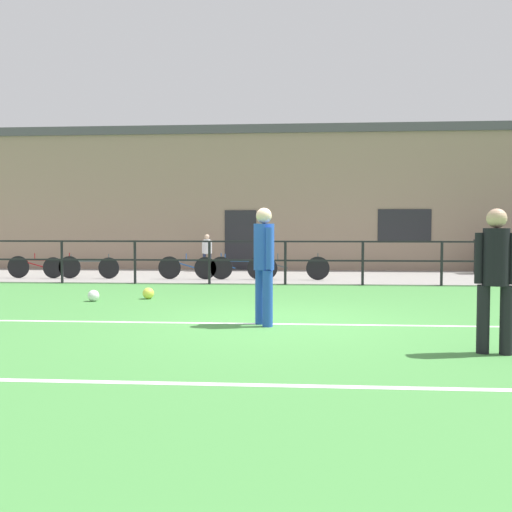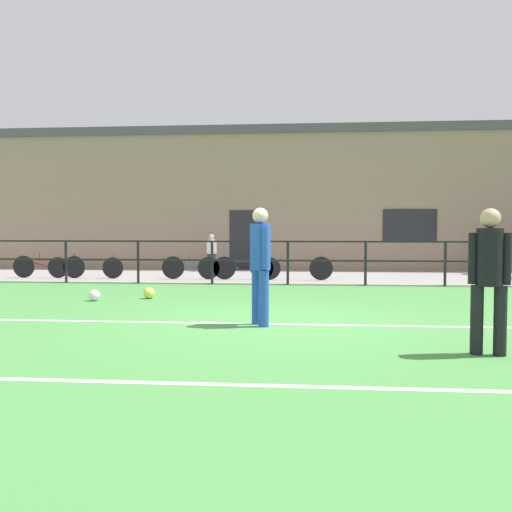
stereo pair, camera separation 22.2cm
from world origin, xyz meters
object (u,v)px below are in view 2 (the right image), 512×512
at_px(soccer_ball_match, 94,295).
at_px(bicycle_parked_2, 49,266).
at_px(player_goalkeeper, 489,272).
at_px(bicycle_parked_4, 291,268).
at_px(spectator_child, 211,250).
at_px(bicycle_parked_1, 239,268).
at_px(bicycle_parked_0, 198,267).
at_px(player_striker, 260,259).
at_px(bicycle_parked_3, 85,267).
at_px(soccer_ball_spare, 149,293).
at_px(trash_bin_0, 492,257).

height_order(soccer_ball_match, bicycle_parked_2, bicycle_parked_2).
bearing_deg(player_goalkeeper, bicycle_parked_4, -62.00).
bearing_deg(player_goalkeeper, spectator_child, -53.90).
relative_size(player_goalkeeper, bicycle_parked_1, 0.72).
bearing_deg(bicycle_parked_0, player_striker, -72.16).
xyz_separation_m(bicycle_parked_3, bicycle_parked_4, (6.00, 0.00, 0.02)).
height_order(player_striker, soccer_ball_spare, player_striker).
relative_size(spectator_child, bicycle_parked_1, 0.53).
distance_m(player_striker, bicycle_parked_4, 7.55).
xyz_separation_m(soccer_ball_match, bicycle_parked_1, (2.34, 4.92, 0.24)).
relative_size(bicycle_parked_2, trash_bin_0, 2.00).
distance_m(soccer_ball_match, bicycle_parked_1, 5.45).
bearing_deg(bicycle_parked_2, player_striker, -47.55).
distance_m(player_goalkeeper, bicycle_parked_3, 12.68).
bearing_deg(bicycle_parked_3, player_striker, -52.48).
height_order(player_goalkeeper, bicycle_parked_3, player_goalkeeper).
xyz_separation_m(bicycle_parked_0, bicycle_parked_3, (-3.35, 0.00, -0.02)).
xyz_separation_m(player_goalkeeper, trash_bin_0, (3.68, 11.94, -0.40)).
bearing_deg(spectator_child, bicycle_parked_4, 140.17).
bearing_deg(bicycle_parked_1, player_striker, -80.48).
bearing_deg(bicycle_parked_3, player_goalkeeper, -47.31).
bearing_deg(soccer_ball_match, bicycle_parked_1, 64.56).
relative_size(player_striker, soccer_ball_match, 7.77).
height_order(soccer_ball_match, bicycle_parked_0, bicycle_parked_0).
relative_size(bicycle_parked_3, trash_bin_0, 2.07).
distance_m(bicycle_parked_1, bicycle_parked_2, 5.62).
height_order(soccer_ball_match, bicycle_parked_1, bicycle_parked_1).
bearing_deg(bicycle_parked_3, trash_bin_0, 12.13).
height_order(soccer_ball_spare, trash_bin_0, trash_bin_0).
xyz_separation_m(player_striker, bicycle_parked_3, (-5.77, 7.52, -0.67)).
height_order(bicycle_parked_3, trash_bin_0, trash_bin_0).
relative_size(player_striker, bicycle_parked_1, 0.75).
distance_m(soccer_ball_match, bicycle_parked_0, 5.06).
relative_size(bicycle_parked_3, bicycle_parked_4, 0.97).
bearing_deg(bicycle_parked_4, player_striker, -91.73).
relative_size(player_striker, spectator_child, 1.42).
distance_m(soccer_ball_match, soccer_ball_spare, 1.10).
height_order(soccer_ball_spare, bicycle_parked_1, bicycle_parked_1).
bearing_deg(bicycle_parked_2, soccer_ball_match, -56.32).
xyz_separation_m(soccer_ball_spare, bicycle_parked_4, (2.83, 4.46, 0.25)).
relative_size(spectator_child, bicycle_parked_3, 0.55).
relative_size(player_striker, bicycle_parked_2, 0.81).
distance_m(bicycle_parked_0, bicycle_parked_3, 3.35).
height_order(soccer_ball_match, trash_bin_0, trash_bin_0).
distance_m(player_goalkeeper, soccer_ball_spare, 7.32).
height_order(player_goalkeeper, bicycle_parked_2, player_goalkeeper).
bearing_deg(spectator_child, trash_bin_0, -175.08).
height_order(player_goalkeeper, bicycle_parked_4, player_goalkeeper).
height_order(soccer_ball_spare, bicycle_parked_4, bicycle_parked_4).
xyz_separation_m(player_striker, soccer_ball_spare, (-2.60, 3.06, -0.89)).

